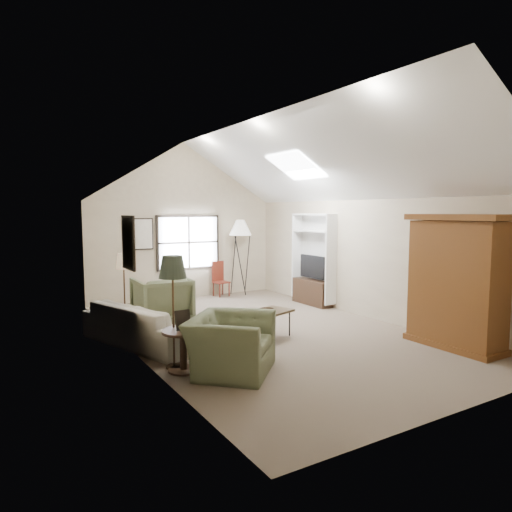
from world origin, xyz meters
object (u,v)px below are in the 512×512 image
armchair_far (162,301)px  coffee_table (267,325)px  side_chair (221,279)px  side_table (183,351)px  armchair_near (231,344)px  armoire (457,282)px  sofa (144,324)px

armchair_far → coffee_table: 2.30m
armchair_far → side_chair: size_ratio=1.13×
armchair_far → side_table: bearing=78.4°
coffee_table → side_table: (-1.91, -0.80, 0.05)m
armchair_far → side_chair: bearing=-136.4°
armchair_near → armchair_far: armchair_far is taller
side_chair → coffee_table: bearing=-113.2°
side_chair → armchair_far: bearing=-145.7°
armoire → coffee_table: armoire is taller
armchair_near → coffee_table: size_ratio=1.28×
armoire → armchair_near: armoire is taller
armoire → coffee_table: (-2.41, 2.05, -0.86)m
armchair_near → armchair_far: bearing=42.5°
sofa → armchair_far: bearing=-51.7°
coffee_table → side_table: side_table is taller
armoire → armchair_far: armoire is taller
armoire → armchair_near: (-3.75, 0.88, -0.70)m
armchair_near → side_chair: (2.48, 5.22, 0.07)m
armoire → sofa: armoire is taller
side_table → armchair_near: bearing=-32.9°
armchair_near → sofa: bearing=61.8°
sofa → coffee_table: (1.97, -0.80, -0.10)m
armchair_near → side_table: bearing=101.3°
armoire → armchair_near: size_ratio=1.80×
sofa → armchair_far: armchair_far is taller
sofa → coffee_table: size_ratio=2.50×
armoire → armchair_near: bearing=166.8°
coffee_table → side_table: 2.07m
armchair_near → coffee_table: armchair_near is taller
armoire → coffee_table: bearing=139.7°
side_table → sofa: bearing=92.2°
sofa → armchair_near: size_ratio=1.95×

